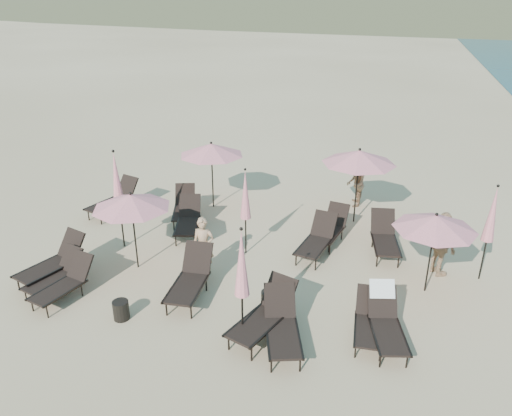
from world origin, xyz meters
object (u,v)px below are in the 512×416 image
(lounger_2, at_px, (190,278))
(lounger_12, at_px, (56,274))
(lounger_8, at_px, (188,219))
(lounger_5, at_px, (369,321))
(lounger_1, at_px, (65,282))
(lounger_13, at_px, (386,319))
(lounger_7, at_px, (184,206))
(umbrella_closed_2, at_px, (117,181))
(umbrella_open_2, at_px, (211,150))
(beachgoer_a, at_px, (203,246))
(lounger_3, at_px, (282,325))
(lounger_4, at_px, (264,314))
(lounger_10, at_px, (331,227))
(beachgoer_b, at_px, (356,184))
(lounger_6, at_px, (114,199))
(side_table_0, at_px, (121,310))
(beachgoer_c, at_px, (441,244))
(side_table_1, at_px, (269,300))
(umbrella_open_3, at_px, (359,157))
(lounger_9, at_px, (317,239))
(lounger_0, at_px, (53,261))
(umbrella_closed_0, at_px, (242,264))
(lounger_11, at_px, (385,237))
(umbrella_open_0, at_px, (131,201))
(umbrella_closed_3, at_px, (245,195))
(umbrella_closed_1, at_px, (492,215))
(umbrella_open_1, at_px, (435,222))

(lounger_2, xyz_separation_m, lounger_12, (-3.22, -0.58, -0.08))
(lounger_8, bearing_deg, lounger_5, -48.14)
(lounger_1, relative_size, lounger_13, 0.95)
(lounger_7, relative_size, umbrella_closed_2, 0.63)
(umbrella_open_2, bearing_deg, beachgoer_a, -72.84)
(lounger_3, xyz_separation_m, lounger_4, (-0.43, 0.24, 0.02))
(lounger_8, bearing_deg, lounger_10, -7.06)
(lounger_8, bearing_deg, beachgoer_b, 21.78)
(lounger_6, relative_size, side_table_0, 4.40)
(lounger_10, bearing_deg, lounger_8, -159.43)
(lounger_7, bearing_deg, lounger_12, -125.79)
(beachgoer_a, bearing_deg, beachgoer_c, 7.37)
(lounger_5, bearing_deg, lounger_13, 0.33)
(lounger_10, distance_m, side_table_1, 3.75)
(beachgoer_c, bearing_deg, umbrella_open_3, 11.16)
(lounger_9, xyz_separation_m, lounger_10, (0.26, 0.87, -0.02))
(umbrella_open_3, relative_size, beachgoer_a, 1.56)
(lounger_2, distance_m, lounger_9, 3.75)
(lounger_0, xyz_separation_m, umbrella_closed_0, (5.21, -1.05, 1.32))
(lounger_3, distance_m, umbrella_closed_0, 1.56)
(umbrella_open_3, distance_m, umbrella_closed_0, 6.62)
(lounger_12, xyz_separation_m, beachgoer_c, (8.84, 3.19, 0.44))
(umbrella_open_3, xyz_separation_m, beachgoer_a, (-3.36, -4.12, -1.34))
(lounger_2, xyz_separation_m, lounger_11, (4.26, 3.41, -0.02))
(lounger_3, bearing_deg, lounger_9, 70.73)
(umbrella_open_2, xyz_separation_m, beachgoer_b, (4.49, 1.39, -1.21))
(lounger_6, bearing_deg, lounger_8, 2.77)
(lounger_8, bearing_deg, lounger_6, 149.80)
(lounger_6, xyz_separation_m, beachgoer_b, (7.35, 2.73, 0.28))
(umbrella_open_0, relative_size, umbrella_closed_3, 0.86)
(umbrella_closed_2, bearing_deg, umbrella_closed_1, 5.22)
(lounger_1, distance_m, beachgoer_c, 9.09)
(umbrella_closed_0, bearing_deg, lounger_2, 143.27)
(umbrella_open_1, bearing_deg, lounger_1, -162.15)
(lounger_6, bearing_deg, beachgoer_b, 37.57)
(lounger_11, bearing_deg, beachgoer_a, -161.41)
(lounger_0, xyz_separation_m, beachgoer_a, (3.49, 1.24, 0.28))
(side_table_1, relative_size, beachgoer_c, 0.25)
(lounger_13, xyz_separation_m, side_table_1, (-2.55, 0.42, -0.28))
(lounger_13, height_order, umbrella_closed_0, umbrella_closed_0)
(lounger_10, xyz_separation_m, side_table_1, (-0.87, -3.64, -0.23))
(lounger_4, bearing_deg, side_table_1, 117.14)
(umbrella_closed_3, height_order, beachgoer_a, umbrella_closed_3)
(lounger_4, xyz_separation_m, umbrella_closed_3, (-1.38, 3.24, 1.22))
(side_table_0, bearing_deg, beachgoer_b, 60.97)
(lounger_13, xyz_separation_m, umbrella_closed_3, (-3.81, 2.75, 1.21))
(lounger_3, bearing_deg, lounger_0, 152.63)
(lounger_4, xyz_separation_m, lounger_9, (0.49, 3.68, -0.02))
(lounger_9, relative_size, umbrella_open_1, 0.89)
(side_table_0, bearing_deg, umbrella_open_3, 55.54)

